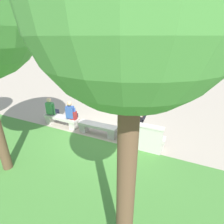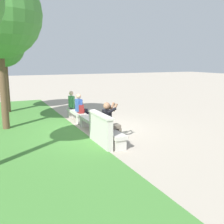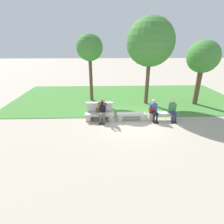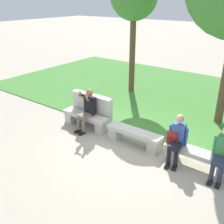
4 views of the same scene
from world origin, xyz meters
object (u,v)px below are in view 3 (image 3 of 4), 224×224
Objects in this scene: person_companion at (173,109)px; bench_main at (100,116)px; person_photographer at (102,109)px; backpack at (152,110)px; tree_behind_wall at (203,57)px; bench_mid at (162,115)px; person_distant at (154,110)px; bench_near at (131,116)px; tree_right_background at (150,42)px; tree_left_background at (90,48)px.

bench_main is at bearing 179.10° from person_companion.
person_photographer is 3.08× the size of backpack.
bench_main is 0.38× the size of tree_behind_wall.
backpack is at bearing 1.31° from person_photographer.
person_companion reaches higher than bench_main.
bench_mid is 3.53m from person_photographer.
person_companion is (4.04, 0.01, -0.06)m from person_photographer.
person_photographer is at bearing -179.76° from person_distant.
tree_behind_wall is (3.23, 2.67, 3.01)m from bench_mid.
bench_main is at bearing 180.00° from bench_near.
backpack is (-0.67, -0.01, 0.33)m from bench_mid.
bench_main is 3.02m from backpack.
bench_main is at bearing -138.73° from tree_right_background.
tree_right_background is (0.20, 2.99, 3.57)m from person_distant.
bench_mid is at bearing -140.43° from tree_behind_wall.
bench_mid is at bearing 1.27° from person_photographer.
tree_left_background is at bearing 123.94° from bench_near.
tree_left_background is at bearing 103.21° from person_photographer.
bench_near is 5.14m from tree_right_background.
bench_near is (1.84, 0.00, 0.00)m from bench_main.
backpack is 0.10× the size of tree_behind_wall.
tree_left_background is at bearing 134.82° from person_distant.
tree_left_background is (-3.88, 3.90, 3.17)m from person_distant.
tree_right_background is (3.33, 2.92, 3.95)m from bench_main.
backpack is 4.67m from tree_right_background.
bench_main is 4.24m from person_companion.
bench_near is 2.41m from person_companion.
person_distant reaches higher than bench_mid.
backpack is 0.07× the size of tree_right_background.
person_distant is 0.26× the size of tree_left_background.
tree_behind_wall reaches higher than person_distant.
person_distant and person_companion have the same top height.
person_photographer is (0.17, -0.08, 0.44)m from bench_main.
person_distant is 6.35m from tree_left_background.
bench_main is 1.27× the size of person_photographer.
bench_mid is at bearing 0.00° from bench_near.
tree_left_background is at bearing 141.84° from person_companion.
person_distant is 4.66m from tree_right_background.
bench_near is 1.33× the size of person_companion.
tree_right_background is at bearing 43.54° from person_photographer.
bench_main is 0.29× the size of tree_right_background.
person_photographer is 1.05× the size of person_companion.
person_photographer reaches higher than bench_mid.
bench_near is 1.72m from person_photographer.
tree_right_background reaches higher than tree_left_background.
person_photographer is at bearing -179.84° from person_companion.
bench_near is 3.90× the size of backpack.
person_distant is at bearing -93.85° from tree_right_background.
tree_right_background reaches higher than bench_main.
bench_mid is at bearing -40.95° from tree_left_background.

